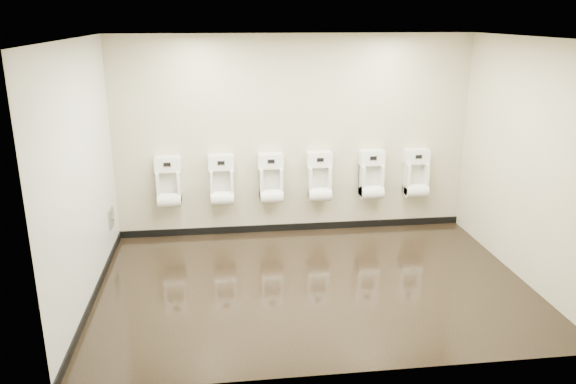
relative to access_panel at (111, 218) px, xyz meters
name	(u,v)px	position (x,y,z in m)	size (l,w,h in m)	color
ground	(314,284)	(2.48, -1.20, -0.50)	(5.00, 3.50, 0.00)	black
ceiling	(317,38)	(2.48, -1.20, 2.30)	(5.00, 3.50, 0.00)	silver
back_wall	(294,137)	(2.48, 0.55, 0.90)	(5.00, 0.02, 2.80)	#BBB494
front_wall	(352,225)	(2.48, -2.95, 0.90)	(5.00, 0.02, 2.80)	#BBB494
left_wall	(81,177)	(-0.02, -1.20, 0.90)	(0.02, 3.50, 2.80)	#BBB494
right_wall	(528,162)	(4.98, -1.20, 0.90)	(0.02, 3.50, 2.80)	#BBB494
tile_overlay_left	(82,177)	(-0.01, -1.20, 0.90)	(0.01, 3.50, 2.80)	white
skirting_back	(294,227)	(2.48, 0.54, -0.45)	(5.00, 0.02, 0.10)	black
skirting_left	(96,292)	(-0.01, -1.20, -0.45)	(0.02, 3.50, 0.10)	black
access_panel	(111,218)	(0.00, 0.00, 0.00)	(0.04, 0.25, 0.25)	#9E9EA3
urinal_0	(169,185)	(0.73, 0.43, 0.29)	(0.37, 0.27, 0.68)	white
urinal_1	(222,184)	(1.45, 0.43, 0.29)	(0.37, 0.27, 0.68)	white
urinal_2	(271,182)	(2.14, 0.43, 0.29)	(0.37, 0.27, 0.68)	white
urinal_3	(319,180)	(2.83, 0.43, 0.29)	(0.37, 0.27, 0.68)	white
urinal_4	(371,178)	(3.59, 0.43, 0.29)	(0.37, 0.27, 0.68)	white
urinal_5	(416,177)	(4.26, 0.43, 0.29)	(0.37, 0.27, 0.68)	white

